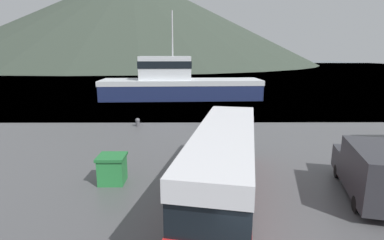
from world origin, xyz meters
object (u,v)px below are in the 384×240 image
Objects in this scene: storage_bin at (112,169)px; small_boat at (208,88)px; tour_bus at (225,160)px; fishing_boat at (178,83)px; delivery_van at (372,171)px.

storage_bin is 38.98m from small_boat.
storage_bin is 0.24× the size of small_boat.
tour_bus is 0.51× the size of fishing_boat.
small_boat is at bearing 111.63° from delivery_van.
delivery_van reaches higher than small_boat.
tour_bus is 40.06m from small_boat.
storage_bin is at bearing -6.95° from fishing_boat.
tour_bus is 5.99m from storage_bin.
tour_bus is 8.02× the size of storage_bin.
storage_bin reaches higher than small_boat.
fishing_boat reaches higher than small_boat.
delivery_van is 0.27× the size of fishing_boat.
small_boat is at bearing 79.27° from storage_bin.
storage_bin is (-5.64, 1.71, -1.11)m from tour_bus.
small_boat is (1.62, 40.01, -1.39)m from tour_bus.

